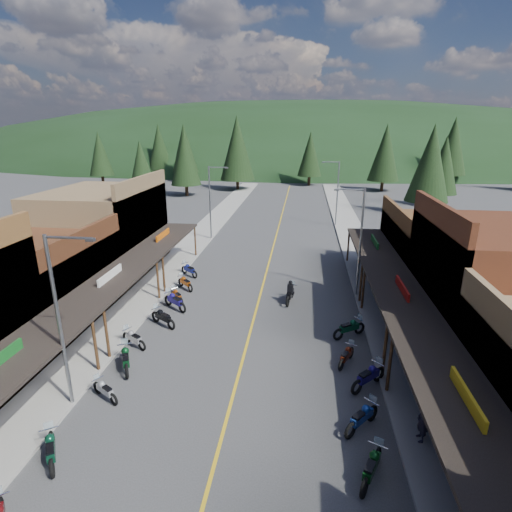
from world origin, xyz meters
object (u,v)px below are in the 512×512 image
(bike_west_9, at_px, (175,300))
(bike_west_12, at_px, (189,269))
(streetlight_2, at_px, (359,238))
(pine_11, at_px, (430,163))
(pine_3, at_px, (310,154))
(bike_west_8, at_px, (163,317))
(pedestrian_east_b, at_px, (360,252))
(pine_0, at_px, (100,154))
(pine_7, at_px, (159,147))
(shop_east_3, at_px, (440,253))
(bike_west_7, at_px, (134,338))
(bike_east_5, at_px, (362,416))
(streetlight_1, at_px, (211,200))
(bike_west_5, at_px, (105,389))
(pine_9, at_px, (444,165))
(pedestrian_east_a, at_px, (423,421))
(shop_east_2, at_px, (498,289))
(bike_east_8, at_px, (349,327))
(pine_8, at_px, (141,167))
(bike_west_6, at_px, (126,358))
(pine_2, at_px, (237,148))
(bike_west_4, at_px, (51,448))
(streetlight_0, at_px, (61,316))
(rider_on_bike, at_px, (290,293))
(pine_5, at_px, (452,146))
(streetlight_3, at_px, (336,191))
(bike_west_11, at_px, (185,282))
(bike_west_10, at_px, (177,295))
(bike_east_4, at_px, (372,466))
(shop_west_3, at_px, (105,231))
(bike_east_6, at_px, (368,376))
(pine_10, at_px, (185,157))
(shop_west_2, at_px, (36,283))

(bike_west_9, height_order, bike_west_12, bike_west_9)
(streetlight_2, distance_m, pine_11, 32.83)
(pine_3, distance_m, bike_west_12, 56.72)
(bike_west_8, height_order, pedestrian_east_b, pedestrian_east_b)
(pine_0, bearing_deg, pine_7, 60.26)
(shop_east_3, height_order, bike_west_7, shop_east_3)
(bike_west_9, relative_size, bike_east_5, 1.07)
(streetlight_1, height_order, bike_east_5, streetlight_1)
(bike_west_7, bearing_deg, streetlight_2, -25.20)
(bike_west_5, xyz_separation_m, bike_west_9, (0.24, 9.64, 0.14))
(pine_9, height_order, bike_west_5, pine_9)
(pine_9, relative_size, pedestrian_east_a, 5.95)
(pine_11, bearing_deg, pine_7, 143.84)
(shop_east_2, distance_m, bike_east_8, 8.35)
(pine_8, xyz_separation_m, bike_west_8, (16.45, -38.24, -5.34))
(pine_3, xyz_separation_m, bike_west_6, (-9.86, -69.02, -5.82))
(pine_8, bearing_deg, pedestrian_east_a, -57.24)
(pine_2, height_order, bike_west_8, pine_2)
(bike_east_5, bearing_deg, bike_west_4, -123.74)
(pine_9, bearing_deg, pine_2, 159.08)
(bike_west_5, height_order, bike_west_6, bike_west_6)
(shop_east_2, distance_m, streetlight_0, 22.14)
(bike_west_7, bearing_deg, bike_west_4, -146.83)
(rider_on_bike, bearing_deg, pine_5, 73.78)
(pine_11, xyz_separation_m, bike_west_5, (-25.80, -43.45, -6.66))
(streetlight_3, relative_size, pine_11, 0.65)
(streetlight_0, distance_m, pedestrian_east_b, 26.94)
(shop_east_3, relative_size, bike_west_11, 5.32)
(bike_east_8, bearing_deg, streetlight_2, 136.56)
(streetlight_3, relative_size, bike_west_5, 4.30)
(streetlight_2, relative_size, bike_west_8, 3.59)
(streetlight_2, xyz_separation_m, pine_2, (-16.95, 50.00, 3.53))
(shop_east_3, bearing_deg, bike_west_10, -162.99)
(bike_west_9, bearing_deg, bike_east_4, -101.21)
(streetlight_2, xyz_separation_m, pine_9, (17.05, 37.00, 1.92))
(pine_8, xyz_separation_m, bike_east_8, (27.95, -38.27, -5.33))
(shop_west_3, distance_m, streetlight_0, 18.62)
(shop_east_2, relative_size, pine_8, 1.09)
(pine_0, bearing_deg, shop_east_2, -48.27)
(pine_5, relative_size, bike_west_9, 5.99)
(pine_2, bearing_deg, bike_west_8, -85.48)
(pine_0, distance_m, bike_east_4, 84.24)
(bike_west_11, bearing_deg, pine_7, 65.03)
(bike_west_7, distance_m, rider_on_bike, 11.21)
(pine_3, height_order, bike_east_6, pine_3)
(streetlight_2, relative_size, pedestrian_east_b, 4.77)
(streetlight_0, bearing_deg, pine_10, 101.16)
(bike_west_9, bearing_deg, shop_west_2, 144.19)
(pine_0, xyz_separation_m, bike_east_4, (45.69, -70.53, -5.85))
(streetlight_0, relative_size, pine_7, 0.64)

